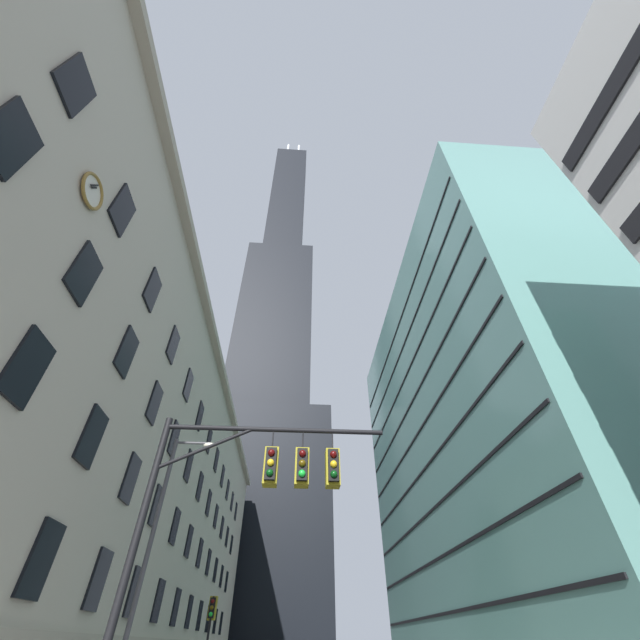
# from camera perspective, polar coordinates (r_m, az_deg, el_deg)

# --- Properties ---
(station_building) EXTENTS (17.85, 68.68, 24.24)m
(station_building) POSITION_cam_1_polar(r_m,az_deg,el_deg) (40.61, -30.40, -21.14)
(station_building) COLOR beige
(station_building) RESTS_ON ground
(dark_skyscraper) EXTENTS (29.73, 29.73, 195.98)m
(dark_skyscraper) POSITION_cam_1_polar(r_m,az_deg,el_deg) (105.87, -7.35, -7.60)
(dark_skyscraper) COLOR black
(dark_skyscraper) RESTS_ON ground
(glass_office_midrise) EXTENTS (15.03, 47.27, 42.58)m
(glass_office_midrise) POSITION_cam_1_polar(r_m,az_deg,el_deg) (49.90, 22.48, -14.85)
(glass_office_midrise) COLOR slate
(glass_office_midrise) RESTS_ON ground
(traffic_signal_mast) EXTENTS (6.64, 0.63, 6.86)m
(traffic_signal_mast) POSITION_cam_1_polar(r_m,az_deg,el_deg) (11.46, -9.29, -23.57)
(traffic_signal_mast) COLOR black
(traffic_signal_mast) RESTS_ON sidewalk_left
(traffic_light_far_left) EXTENTS (0.40, 0.63, 3.76)m
(traffic_light_far_left) POSITION_cam_1_polar(r_m,az_deg,el_deg) (26.45, -16.02, -36.73)
(traffic_light_far_left) COLOR black
(traffic_light_far_left) RESTS_ON sidewalk_left
(street_lamppost) EXTENTS (1.87, 0.32, 8.66)m
(street_lamppost) POSITION_cam_1_polar(r_m,az_deg,el_deg) (17.73, -23.01, -27.13)
(street_lamppost) COLOR #47474C
(street_lamppost) RESTS_ON sidewalk_left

